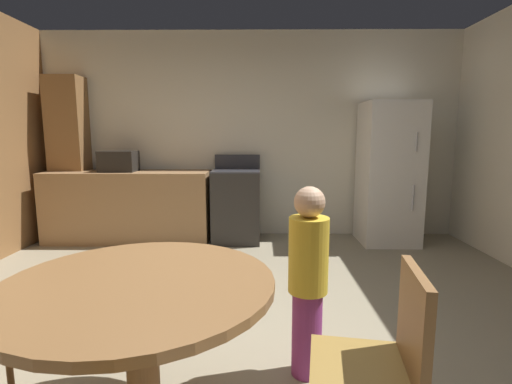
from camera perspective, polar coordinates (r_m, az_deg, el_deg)
The scene contains 10 objects.
ground_plane at distance 2.69m, azimuth -2.18°, elevation -21.75°, with size 14.00×14.00×0.00m, color gray.
wall_back at distance 5.15m, azimuth -0.76°, elevation 8.54°, with size 5.79×0.12×2.70m, color silver.
kitchen_counter at distance 5.12m, azimuth -18.62°, elevation -2.05°, with size 2.07×0.60×0.90m, color #9E754C.
pantry_column at distance 5.53m, azimuth -26.31°, elevation 4.54°, with size 0.44×0.36×2.10m, color olive.
oven_range at distance 4.85m, azimuth -2.98°, elevation -1.98°, with size 0.60×0.60×1.10m.
refrigerator at distance 4.99m, azimuth 19.48°, elevation 2.63°, with size 0.68×0.68×1.76m.
microwave at distance 5.09m, azimuth -20.08°, elevation 4.40°, with size 0.44×0.32×0.26m, color black.
dining_table at distance 1.75m, azimuth -17.09°, elevation -17.59°, with size 1.14×1.14×0.76m.
chair_east at distance 1.66m, azimuth 18.29°, elevation -23.11°, with size 0.46×0.46×0.87m.
person_child at distance 2.16m, azimuth 7.87°, elevation -12.72°, with size 0.30×0.30×1.09m.
Camera 1 is at (0.12, -2.32, 1.36)m, focal length 26.41 mm.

